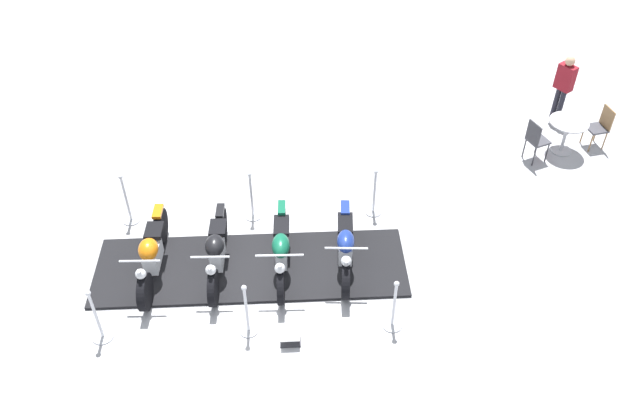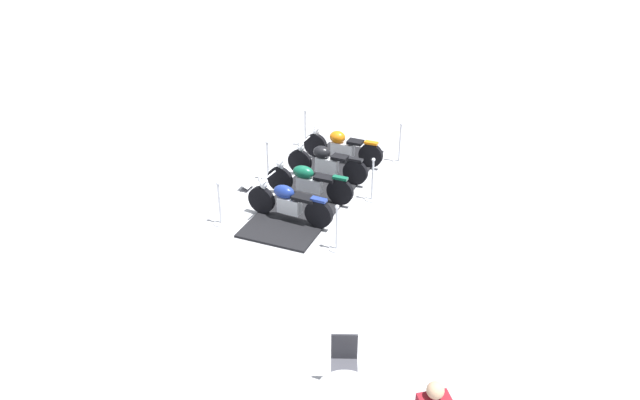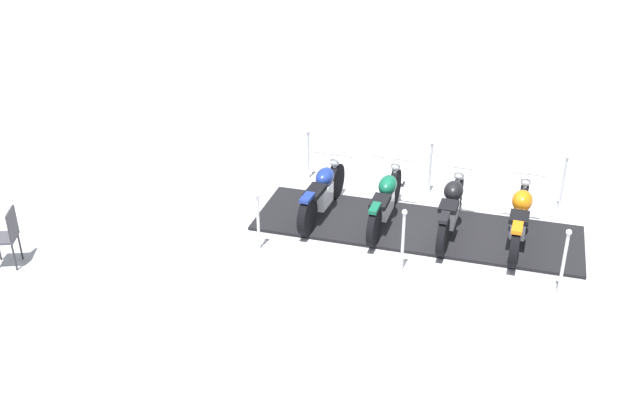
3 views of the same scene
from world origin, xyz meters
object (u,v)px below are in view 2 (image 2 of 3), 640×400
(cafe_chair_across_table, at_px, (344,361))
(stanchion_right_mid, at_px, (268,167))
(stanchion_right_rear, at_px, (220,211))
(motorcycle_black, at_px, (326,162))
(motorcycle_copper, at_px, (341,146))
(info_placard, at_px, (246,187))
(stanchion_left_front, at_px, (400,149))
(stanchion_left_mid, at_px, (372,186))
(motorcycle_forest, at_px, (308,181))
(stanchion_right_front, at_px, (305,135))
(stanchion_left_rear, at_px, (337,235))
(motorcycle_navy, at_px, (289,202))

(cafe_chair_across_table, bearing_deg, stanchion_right_mid, -165.44)
(stanchion_right_mid, xyz_separation_m, cafe_chair_across_table, (-4.94, 5.50, 0.19))
(stanchion_right_rear, bearing_deg, motorcycle_black, -108.63)
(motorcycle_copper, height_order, info_placard, motorcycle_copper)
(stanchion_left_front, height_order, stanchion_left_mid, stanchion_left_front)
(motorcycle_black, bearing_deg, motorcycle_forest, 91.80)
(stanchion_right_rear, bearing_deg, stanchion_right_front, -83.83)
(cafe_chair_across_table, bearing_deg, motorcycle_forest, -172.62)
(stanchion_right_rear, bearing_deg, stanchion_left_front, -114.31)
(stanchion_left_front, bearing_deg, cafe_chair_across_table, 106.43)
(motorcycle_forest, bearing_deg, stanchion_right_mid, -21.18)
(info_placard, bearing_deg, stanchion_left_front, -45.17)
(stanchion_left_front, relative_size, stanchion_left_mid, 1.03)
(stanchion_left_rear, bearing_deg, motorcycle_black, -57.80)
(motorcycle_black, distance_m, stanchion_right_front, 2.27)
(motorcycle_navy, bearing_deg, stanchion_right_rear, 30.33)
(motorcycle_black, bearing_deg, stanchion_left_mid, 160.34)
(motorcycle_navy, height_order, info_placard, motorcycle_navy)
(stanchion_right_mid, height_order, cafe_chair_across_table, stanchion_right_mid)
(motorcycle_navy, relative_size, info_placard, 5.92)
(motorcycle_forest, distance_m, stanchion_right_rear, 2.27)
(stanchion_right_rear, xyz_separation_m, cafe_chair_across_table, (-4.68, 3.14, 0.24))
(motorcycle_black, distance_m, motorcycle_forest, 1.13)
(motorcycle_copper, xyz_separation_m, info_placard, (1.38, 2.54, -0.42))
(stanchion_right_front, bearing_deg, info_placard, 90.95)
(stanchion_right_rear, height_order, stanchion_left_mid, stanchion_left_mid)
(motorcycle_navy, xyz_separation_m, stanchion_right_rear, (1.29, 0.83, -0.17))
(motorcycle_navy, xyz_separation_m, stanchion_right_mid, (1.55, -1.54, -0.12))
(stanchion_left_mid, bearing_deg, stanchion_right_front, -34.18)
(stanchion_right_mid, distance_m, cafe_chair_across_table, 7.40)
(motorcycle_navy, bearing_deg, stanchion_right_mid, -47.00)
(cafe_chair_across_table, bearing_deg, stanchion_left_rear, -178.45)
(motorcycle_forest, xyz_separation_m, info_placard, (1.62, 0.29, -0.43))
(stanchion_left_front, xyz_separation_m, stanchion_left_rear, (-0.51, 4.73, -0.02))
(motorcycle_black, bearing_deg, cafe_chair_across_table, 116.08)
(motorcycle_forest, xyz_separation_m, stanchion_right_rear, (1.16, 1.95, -0.18))
(motorcycle_forest, bearing_deg, motorcycle_navy, 92.18)
(motorcycle_copper, xyz_separation_m, stanchion_right_mid, (1.17, 1.84, -0.13))
(motorcycle_copper, xyz_separation_m, stanchion_left_mid, (-1.61, 1.53, -0.14))
(motorcycle_forest, height_order, info_placard, motorcycle_forest)
(stanchion_left_mid, distance_m, cafe_chair_across_table, 6.19)
(motorcycle_forest, xyz_separation_m, stanchion_left_front, (-1.11, -3.08, -0.13))
(stanchion_left_mid, bearing_deg, stanchion_left_front, -83.83)
(motorcycle_forest, height_order, stanchion_right_rear, stanchion_right_rear)
(motorcycle_black, height_order, stanchion_left_mid, stanchion_left_mid)
(info_placard, bearing_deg, stanchion_left_mid, -77.51)
(motorcycle_black, distance_m, stanchion_left_mid, 1.55)
(motorcycle_copper, relative_size, motorcycle_forest, 1.01)
(motorcycle_navy, height_order, stanchion_left_mid, stanchion_left_mid)
(motorcycle_black, relative_size, cafe_chair_across_table, 2.24)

